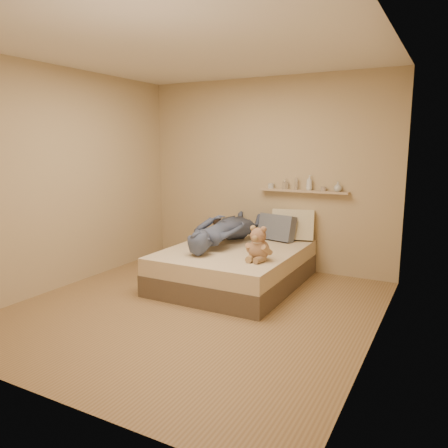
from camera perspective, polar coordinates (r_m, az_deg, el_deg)
The scene contains 10 objects.
room at distance 4.42m, azimuth -3.99°, elevation 5.05°, with size 3.80×3.80×3.80m.
bed at distance 5.42m, azimuth 1.40°, elevation -5.53°, with size 1.50×1.90×0.45m.
game_console at distance 4.95m, azimuth -3.19°, elevation -2.66°, with size 0.17×0.11×0.06m.
teddy_bear at distance 4.79m, azimuth 4.49°, elevation -2.90°, with size 0.32×0.31×0.39m.
dark_plush at distance 6.06m, azimuth -0.92°, elevation -0.54°, with size 0.17×0.17×0.26m.
pillow_cream at distance 5.90m, azimuth 9.00°, elevation -0.10°, with size 0.55×0.16×0.40m, color beige.
pillow_grey at distance 5.83m, azimuth 6.90°, elevation -0.46°, with size 0.50×0.14×0.34m, color slate.
person at distance 5.57m, azimuth 0.05°, elevation -0.67°, with size 0.59×1.61×0.39m, color #414967.
wall_shelf at distance 5.88m, azimuth 10.27°, elevation 4.26°, with size 1.20×0.12×0.03m, color tan.
shelf_bottles at distance 5.84m, azimuth 11.23°, elevation 5.04°, with size 1.02×0.14×0.20m.
Camera 1 is at (2.34, -3.73, 1.70)m, focal length 35.00 mm.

